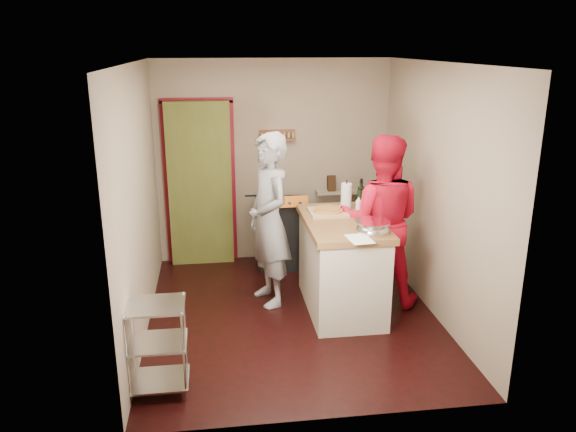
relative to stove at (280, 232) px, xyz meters
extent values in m
plane|color=black|center=(-0.05, -1.42, -0.45)|extent=(3.50, 3.50, 0.00)
cube|color=gray|center=(-0.05, 0.33, 0.85)|extent=(3.00, 0.04, 2.60)
cube|color=#565B23|center=(-1.00, 0.38, 0.60)|extent=(0.80, 0.40, 2.10)
cube|color=maroon|center=(-1.42, 0.31, 0.60)|extent=(0.06, 0.06, 2.10)
cube|color=maroon|center=(-0.58, 0.31, 0.60)|extent=(0.06, 0.06, 2.10)
cube|color=maroon|center=(-1.00, 0.31, 1.65)|extent=(0.90, 0.06, 0.06)
cube|color=brown|center=(0.00, 0.28, 1.15)|extent=(0.46, 0.09, 0.03)
cube|color=brown|center=(0.00, 0.32, 1.21)|extent=(0.46, 0.02, 0.12)
cube|color=olive|center=(0.00, 0.28, 1.21)|extent=(0.42, 0.04, 0.07)
cube|color=gray|center=(0.90, 0.23, 0.45)|extent=(0.80, 0.18, 0.04)
cube|color=black|center=(0.70, 0.23, 0.57)|extent=(0.10, 0.14, 0.22)
cube|color=gray|center=(-1.55, -1.42, 0.85)|extent=(0.04, 3.50, 2.60)
cube|color=gray|center=(1.45, -1.42, 0.85)|extent=(0.04, 3.50, 2.60)
cube|color=white|center=(-0.05, -1.42, 2.16)|extent=(3.00, 3.50, 0.02)
cube|color=black|center=(0.00, 0.01, -0.05)|extent=(0.60, 0.55, 0.80)
cube|color=black|center=(0.00, 0.01, 0.38)|extent=(0.60, 0.55, 0.06)
cube|color=brown|center=(0.00, -0.27, 0.47)|extent=(0.60, 0.15, 0.17)
cylinder|color=black|center=(-0.15, 0.14, 0.46)|extent=(0.26, 0.26, 0.05)
cylinder|color=silver|center=(-1.55, -2.80, -0.05)|extent=(0.02, 0.02, 0.80)
cylinder|color=silver|center=(-1.11, -2.80, -0.05)|extent=(0.02, 0.02, 0.80)
cylinder|color=silver|center=(-1.55, -2.44, -0.05)|extent=(0.02, 0.02, 0.80)
cylinder|color=silver|center=(-1.11, -2.44, -0.05)|extent=(0.02, 0.02, 0.80)
cube|color=silver|center=(-1.33, -2.62, -0.35)|extent=(0.48, 0.40, 0.02)
cube|color=silver|center=(-1.33, -2.62, 0.00)|extent=(0.48, 0.40, 0.02)
cube|color=silver|center=(-1.33, -2.62, 0.33)|extent=(0.48, 0.40, 0.02)
cube|color=beige|center=(0.50, -1.32, 0.02)|extent=(0.72, 1.27, 0.94)
cube|color=brown|center=(0.50, -1.32, 0.53)|extent=(0.79, 1.34, 0.07)
cube|color=tan|center=(0.39, -1.07, 0.57)|extent=(0.40, 0.40, 0.02)
cylinder|color=gold|center=(0.39, -1.07, 0.60)|extent=(0.32, 0.32, 0.02)
ellipsoid|color=silver|center=(0.70, -1.73, 0.61)|extent=(0.35, 0.35, 0.11)
cylinder|color=white|center=(0.63, -0.89, 0.70)|extent=(0.12, 0.12, 0.28)
cylinder|color=silver|center=(0.69, -1.20, 0.64)|extent=(0.06, 0.06, 0.17)
cube|color=white|center=(0.52, -1.93, 0.56)|extent=(0.24, 0.32, 0.00)
cylinder|color=black|center=(0.82, -0.82, 0.71)|extent=(0.08, 0.08, 0.31)
cylinder|color=black|center=(0.79, -0.93, 0.71)|extent=(0.08, 0.08, 0.31)
cylinder|color=black|center=(0.78, -0.93, 0.71)|extent=(0.08, 0.08, 0.31)
imported|color=#BCBCC1|center=(-0.25, -1.05, 0.50)|extent=(0.64, 0.79, 1.90)
imported|color=red|center=(0.95, -1.18, 0.49)|extent=(1.09, 0.96, 1.87)
camera|label=1|loc=(-0.81, -6.77, 2.33)|focal=35.00mm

